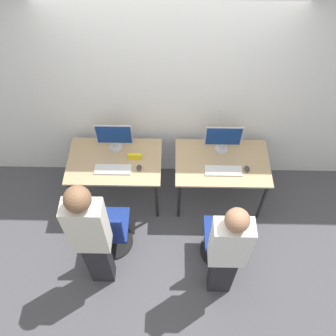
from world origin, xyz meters
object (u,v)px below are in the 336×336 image
at_px(office_chair_left, 109,232).
at_px(office_chair_right, 224,241).
at_px(keyboard_left, 113,169).
at_px(person_left, 91,237).
at_px(person_right, 227,252).
at_px(keyboard_right, 223,171).
at_px(monitor_left, 114,136).
at_px(monitor_right, 223,138).
at_px(mouse_right, 247,169).
at_px(mouse_left, 139,168).

bearing_deg(office_chair_left, office_chair_right, -4.18).
relative_size(keyboard_left, office_chair_left, 0.47).
height_order(person_left, office_chair_right, person_left).
bearing_deg(person_right, keyboard_right, 87.15).
distance_m(office_chair_left, keyboard_right, 1.49).
height_order(monitor_left, monitor_right, same).
relative_size(keyboard_left, person_left, 0.24).
xyz_separation_m(office_chair_left, keyboard_right, (1.30, 0.60, 0.39)).
xyz_separation_m(monitor_right, keyboard_right, (0.00, -0.34, -0.19)).
bearing_deg(keyboard_left, office_chair_right, -28.49).
bearing_deg(office_chair_left, person_right, -20.26).
bearing_deg(monitor_left, monitor_right, -0.24).
distance_m(mouse_right, person_right, 1.15).
distance_m(monitor_left, mouse_right, 1.60).
distance_m(mouse_left, keyboard_right, 0.98).
relative_size(monitor_left, keyboard_left, 1.01).
xyz_separation_m(mouse_left, mouse_right, (1.25, 0.00, 0.00)).
height_order(keyboard_left, keyboard_right, same).
bearing_deg(office_chair_right, mouse_left, 143.58).
height_order(monitor_left, mouse_right, monitor_left).
distance_m(office_chair_left, mouse_right, 1.74).
relative_size(monitor_right, office_chair_right, 0.48).
height_order(keyboard_left, person_left, person_left).
relative_size(person_left, keyboard_right, 4.18).
relative_size(keyboard_left, keyboard_right, 1.00).
xyz_separation_m(monitor_left, mouse_left, (0.30, -0.32, -0.18)).
bearing_deg(monitor_left, keyboard_left, -90.00).
distance_m(person_left, office_chair_right, 1.52).
bearing_deg(mouse_right, office_chair_left, -158.20).
distance_m(mouse_left, person_right, 1.43).
distance_m(monitor_right, mouse_right, 0.45).
bearing_deg(mouse_left, monitor_left, 133.29).
bearing_deg(person_left, keyboard_right, 35.37).
relative_size(keyboard_left, office_chair_right, 0.47).
distance_m(office_chair_left, person_right, 1.43).
distance_m(mouse_left, office_chair_left, 0.81).
relative_size(mouse_left, keyboard_right, 0.21).
xyz_separation_m(mouse_left, office_chair_left, (-0.32, -0.63, -0.40)).
bearing_deg(mouse_right, mouse_left, -179.78).
bearing_deg(office_chair_left, mouse_left, 62.57).
height_order(office_chair_left, mouse_right, office_chair_left).
xyz_separation_m(keyboard_left, office_chair_left, (-0.02, -0.60, -0.39)).
xyz_separation_m(mouse_left, person_right, (0.93, -1.09, 0.12)).
xyz_separation_m(monitor_left, monitor_right, (1.28, -0.01, 0.00)).
height_order(mouse_left, person_left, person_left).
bearing_deg(monitor_left, mouse_right, -11.48).
distance_m(monitor_left, mouse_left, 0.48).
distance_m(mouse_left, mouse_right, 1.25).
height_order(office_chair_right, person_right, person_right).
bearing_deg(monitor_right, monitor_left, 179.76).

